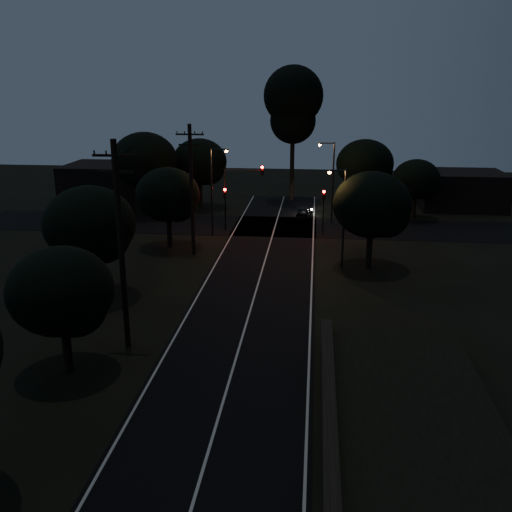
{
  "coord_description": "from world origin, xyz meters",
  "views": [
    {
      "loc": [
        3.79,
        -12.06,
        13.71
      ],
      "look_at": [
        0.0,
        24.0,
        2.5
      ],
      "focal_mm": 40.0,
      "sensor_mm": 36.0,
      "label": 1
    }
  ],
  "objects_px": {
    "utility_pole_far": "(192,188)",
    "tall_pine": "(293,104)",
    "signal_right": "(324,203)",
    "car": "(304,212)",
    "utility_pole_mid": "(121,244)",
    "streetlight_b": "(331,177)",
    "signal_mast": "(243,186)",
    "signal_left": "(225,201)",
    "streetlight_c": "(342,211)",
    "streetlight_a": "(214,186)"
  },
  "relations": [
    {
      "from": "utility_pole_mid",
      "to": "utility_pole_far",
      "type": "xyz_separation_m",
      "value": [
        0.0,
        17.0,
        -0.25
      ]
    },
    {
      "from": "signal_right",
      "to": "car",
      "type": "height_order",
      "value": "signal_right"
    },
    {
      "from": "utility_pole_mid",
      "to": "car",
      "type": "relative_size",
      "value": 3.3
    },
    {
      "from": "utility_pole_far",
      "to": "streetlight_c",
      "type": "relative_size",
      "value": 1.4
    },
    {
      "from": "streetlight_a",
      "to": "streetlight_c",
      "type": "distance_m",
      "value": 13.72
    },
    {
      "from": "utility_pole_mid",
      "to": "streetlight_b",
      "type": "relative_size",
      "value": 1.38
    },
    {
      "from": "tall_pine",
      "to": "signal_left",
      "type": "xyz_separation_m",
      "value": [
        -5.6,
        -15.01,
        -8.28
      ]
    },
    {
      "from": "signal_right",
      "to": "car",
      "type": "distance_m",
      "value": 6.7
    },
    {
      "from": "car",
      "to": "tall_pine",
      "type": "bearing_deg",
      "value": -71.34
    },
    {
      "from": "utility_pole_mid",
      "to": "tall_pine",
      "type": "bearing_deg",
      "value": 80.07
    },
    {
      "from": "signal_right",
      "to": "car",
      "type": "relative_size",
      "value": 1.23
    },
    {
      "from": "utility_pole_far",
      "to": "streetlight_b",
      "type": "xyz_separation_m",
      "value": [
        11.31,
        12.0,
        -0.85
      ]
    },
    {
      "from": "utility_pole_far",
      "to": "streetlight_b",
      "type": "relative_size",
      "value": 1.31
    },
    {
      "from": "streetlight_b",
      "to": "car",
      "type": "relative_size",
      "value": 2.4
    },
    {
      "from": "tall_pine",
      "to": "streetlight_b",
      "type": "relative_size",
      "value": 1.93
    },
    {
      "from": "tall_pine",
      "to": "signal_left",
      "type": "distance_m",
      "value": 18.04
    },
    {
      "from": "signal_mast",
      "to": "utility_pole_far",
      "type": "bearing_deg",
      "value": -111.11
    },
    {
      "from": "signal_mast",
      "to": "car",
      "type": "bearing_deg",
      "value": 46.98
    },
    {
      "from": "utility_pole_far",
      "to": "tall_pine",
      "type": "relative_size",
      "value": 0.68
    },
    {
      "from": "streetlight_a",
      "to": "streetlight_b",
      "type": "height_order",
      "value": "same"
    },
    {
      "from": "utility_pole_mid",
      "to": "signal_right",
      "type": "distance_m",
      "value": 27.3
    },
    {
      "from": "tall_pine",
      "to": "streetlight_c",
      "type": "distance_m",
      "value": 26.35
    },
    {
      "from": "utility_pole_far",
      "to": "utility_pole_mid",
      "type": "bearing_deg",
      "value": -90.0
    },
    {
      "from": "utility_pole_mid",
      "to": "streetlight_c",
      "type": "relative_size",
      "value": 1.47
    },
    {
      "from": "utility_pole_mid",
      "to": "streetlight_a",
      "type": "distance_m",
      "value": 23.04
    },
    {
      "from": "utility_pole_far",
      "to": "signal_right",
      "type": "bearing_deg",
      "value": 37.0
    },
    {
      "from": "utility_pole_mid",
      "to": "utility_pole_far",
      "type": "relative_size",
      "value": 1.05
    },
    {
      "from": "streetlight_a",
      "to": "streetlight_b",
      "type": "bearing_deg",
      "value": 29.48
    },
    {
      "from": "signal_right",
      "to": "signal_left",
      "type": "bearing_deg",
      "value": 180.0
    },
    {
      "from": "utility_pole_mid",
      "to": "signal_mast",
      "type": "relative_size",
      "value": 1.76
    },
    {
      "from": "signal_left",
      "to": "streetlight_b",
      "type": "xyz_separation_m",
      "value": [
        9.91,
        4.01,
        1.8
      ]
    },
    {
      "from": "utility_pole_far",
      "to": "signal_left",
      "type": "distance_m",
      "value": 8.53
    },
    {
      "from": "utility_pole_mid",
      "to": "utility_pole_far",
      "type": "distance_m",
      "value": 17.0
    },
    {
      "from": "streetlight_c",
      "to": "car",
      "type": "distance_m",
      "value": 16.74
    },
    {
      "from": "car",
      "to": "signal_left",
      "type": "bearing_deg",
      "value": 47.51
    },
    {
      "from": "utility_pole_far",
      "to": "signal_left",
      "type": "bearing_deg",
      "value": 80.06
    },
    {
      "from": "signal_left",
      "to": "streetlight_c",
      "type": "height_order",
      "value": "streetlight_c"
    },
    {
      "from": "tall_pine",
      "to": "signal_mast",
      "type": "distance_m",
      "value": 16.93
    },
    {
      "from": "signal_right",
      "to": "streetlight_b",
      "type": "relative_size",
      "value": 0.51
    },
    {
      "from": "signal_left",
      "to": "signal_mast",
      "type": "relative_size",
      "value": 0.66
    },
    {
      "from": "signal_left",
      "to": "signal_mast",
      "type": "bearing_deg",
      "value": 0.13
    },
    {
      "from": "signal_right",
      "to": "signal_mast",
      "type": "bearing_deg",
      "value": 179.97
    },
    {
      "from": "signal_left",
      "to": "streetlight_b",
      "type": "distance_m",
      "value": 10.84
    },
    {
      "from": "signal_left",
      "to": "streetlight_c",
      "type": "xyz_separation_m",
      "value": [
        10.43,
        -9.99,
        1.51
      ]
    },
    {
      "from": "utility_pole_far",
      "to": "signal_mast",
      "type": "xyz_separation_m",
      "value": [
        3.09,
        7.99,
        -1.15
      ]
    },
    {
      "from": "streetlight_b",
      "to": "utility_pole_far",
      "type": "bearing_deg",
      "value": -133.3
    },
    {
      "from": "tall_pine",
      "to": "car",
      "type": "distance_m",
      "value": 13.97
    },
    {
      "from": "signal_right",
      "to": "utility_pole_mid",
      "type": "bearing_deg",
      "value": -112.99
    },
    {
      "from": "streetlight_b",
      "to": "car",
      "type": "xyz_separation_m",
      "value": [
        -2.61,
        2.0,
        -4.07
      ]
    },
    {
      "from": "streetlight_a",
      "to": "streetlight_c",
      "type": "height_order",
      "value": "streetlight_a"
    }
  ]
}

